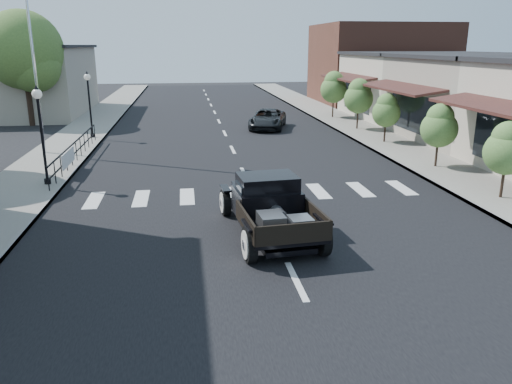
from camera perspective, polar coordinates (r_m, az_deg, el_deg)
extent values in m
plane|color=black|center=(14.28, 1.99, -4.85)|extent=(120.00, 120.00, 0.00)
cube|color=black|center=(28.66, -3.27, 6.03)|extent=(14.00, 80.00, 0.02)
cube|color=gray|center=(29.20, -20.20, 5.37)|extent=(3.00, 80.00, 0.15)
cube|color=gray|center=(30.55, 12.93, 6.41)|extent=(3.00, 80.00, 0.15)
cube|color=#A29888|center=(43.07, -25.69, 11.30)|extent=(10.00, 12.00, 5.00)
cube|color=gray|center=(31.48, 25.79, 9.50)|extent=(10.00, 9.00, 4.50)
cube|color=beige|center=(39.26, 18.53, 11.34)|extent=(10.00, 9.00, 4.50)
cube|color=brown|center=(48.53, 13.91, 14.00)|extent=(11.00, 10.00, 7.00)
cylinder|color=silver|center=(26.02, -24.45, 16.81)|extent=(0.12, 0.12, 11.66)
imported|color=black|center=(32.29, 1.34, 8.31)|extent=(3.20, 4.81, 1.23)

